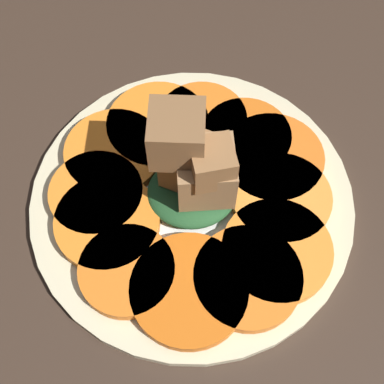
% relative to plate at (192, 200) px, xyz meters
% --- Properties ---
extents(table_slab, '(1.20, 1.20, 0.02)m').
position_rel_plate_xyz_m(table_slab, '(0.00, 0.00, -0.02)').
color(table_slab, '#38281E').
rests_on(table_slab, ground).
extents(plate, '(0.29, 0.29, 0.01)m').
position_rel_plate_xyz_m(plate, '(0.00, 0.00, 0.00)').
color(plate, beige).
rests_on(plate, table_slab).
extents(carrot_slice_0, '(0.08, 0.08, 0.01)m').
position_rel_plate_xyz_m(carrot_slice_0, '(-0.08, 0.01, 0.01)').
color(carrot_slice_0, orange).
rests_on(carrot_slice_0, plate).
extents(carrot_slice_1, '(0.09, 0.09, 0.01)m').
position_rel_plate_xyz_m(carrot_slice_1, '(-0.07, -0.02, 0.01)').
color(carrot_slice_1, orange).
rests_on(carrot_slice_1, plate).
extents(carrot_slice_2, '(0.08, 0.08, 0.01)m').
position_rel_plate_xyz_m(carrot_slice_2, '(-0.06, -0.07, 0.01)').
color(carrot_slice_2, orange).
rests_on(carrot_slice_2, plate).
extents(carrot_slice_3, '(0.10, 0.10, 0.01)m').
position_rel_plate_xyz_m(carrot_slice_3, '(-0.01, -0.09, 0.01)').
color(carrot_slice_3, '#D66114').
rests_on(carrot_slice_3, plate).
extents(carrot_slice_4, '(0.09, 0.09, 0.01)m').
position_rel_plate_xyz_m(carrot_slice_4, '(0.04, -0.08, 0.01)').
color(carrot_slice_4, orange).
rests_on(carrot_slice_4, plate).
extents(carrot_slice_5, '(0.09, 0.09, 0.01)m').
position_rel_plate_xyz_m(carrot_slice_5, '(0.07, -0.06, 0.01)').
color(carrot_slice_5, orange).
rests_on(carrot_slice_5, plate).
extents(carrot_slice_6, '(0.09, 0.09, 0.01)m').
position_rel_plate_xyz_m(carrot_slice_6, '(0.08, -0.01, 0.01)').
color(carrot_slice_6, orange).
rests_on(carrot_slice_6, plate).
extents(carrot_slice_7, '(0.09, 0.09, 0.01)m').
position_rel_plate_xyz_m(carrot_slice_7, '(0.08, 0.03, 0.01)').
color(carrot_slice_7, orange).
rests_on(carrot_slice_7, plate).
extents(carrot_slice_8, '(0.08, 0.08, 0.01)m').
position_rel_plate_xyz_m(carrot_slice_8, '(0.05, 0.06, 0.01)').
color(carrot_slice_8, orange).
rests_on(carrot_slice_8, plate).
extents(carrot_slice_9, '(0.09, 0.09, 0.01)m').
position_rel_plate_xyz_m(carrot_slice_9, '(0.02, 0.08, 0.01)').
color(carrot_slice_9, orange).
rests_on(carrot_slice_9, plate).
extents(carrot_slice_10, '(0.10, 0.10, 0.01)m').
position_rel_plate_xyz_m(carrot_slice_10, '(-0.03, 0.08, 0.01)').
color(carrot_slice_10, orange).
rests_on(carrot_slice_10, plate).
extents(carrot_slice_11, '(0.09, 0.09, 0.01)m').
position_rel_plate_xyz_m(carrot_slice_11, '(-0.07, 0.05, 0.01)').
color(carrot_slice_11, orange).
rests_on(carrot_slice_11, plate).
extents(center_pile, '(0.08, 0.08, 0.11)m').
position_rel_plate_xyz_m(center_pile, '(0.00, 0.00, 0.05)').
color(center_pile, '#235128').
rests_on(center_pile, plate).
extents(fork, '(0.17, 0.06, 0.00)m').
position_rel_plate_xyz_m(fork, '(-0.00, -0.05, 0.01)').
color(fork, silver).
rests_on(fork, plate).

